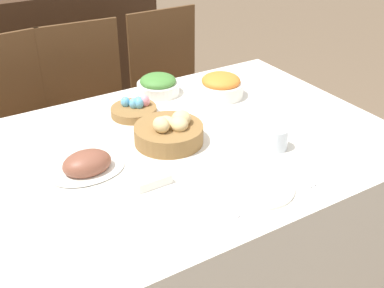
{
  "coord_description": "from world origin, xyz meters",
  "views": [
    {
      "loc": [
        -0.77,
        -1.32,
        1.64
      ],
      "look_at": [
        -0.02,
        -0.08,
        0.79
      ],
      "focal_mm": 45.0,
      "sensor_mm": 36.0,
      "label": 1
    }
  ],
  "objects_px": {
    "bread_basket": "(170,132)",
    "sideboard": "(44,65)",
    "chair_far_right": "(173,91)",
    "butter_dish": "(151,179)",
    "ham_platter": "(87,165)",
    "egg_basket": "(135,109)",
    "chair_far_center": "(92,111)",
    "dinner_plate": "(257,187)",
    "chair_far_left": "(20,129)",
    "spoon": "(298,172)",
    "knife": "(291,175)",
    "drinking_cup": "(276,138)",
    "fork": "(220,202)",
    "carrot_bowl": "(221,86)",
    "green_salad_bowl": "(158,85)"
  },
  "relations": [
    {
      "from": "fork",
      "to": "knife",
      "type": "relative_size",
      "value": 1.0
    },
    {
      "from": "chair_far_right",
      "to": "spoon",
      "type": "distance_m",
      "value": 1.33
    },
    {
      "from": "butter_dish",
      "to": "spoon",
      "type": "bearing_deg",
      "value": -24.2
    },
    {
      "from": "carrot_bowl",
      "to": "drinking_cup",
      "type": "xyz_separation_m",
      "value": [
        -0.09,
        -0.47,
        -0.01
      ]
    },
    {
      "from": "ham_platter",
      "to": "egg_basket",
      "type": "bearing_deg",
      "value": 43.64
    },
    {
      "from": "carrot_bowl",
      "to": "drinking_cup",
      "type": "distance_m",
      "value": 0.48
    },
    {
      "from": "spoon",
      "to": "chair_far_center",
      "type": "bearing_deg",
      "value": 105.47
    },
    {
      "from": "egg_basket",
      "to": "fork",
      "type": "relative_size",
      "value": 1.07
    },
    {
      "from": "chair_far_center",
      "to": "sideboard",
      "type": "bearing_deg",
      "value": 94.89
    },
    {
      "from": "egg_basket",
      "to": "knife",
      "type": "height_order",
      "value": "egg_basket"
    },
    {
      "from": "dinner_plate",
      "to": "drinking_cup",
      "type": "height_order",
      "value": "drinking_cup"
    },
    {
      "from": "knife",
      "to": "butter_dish",
      "type": "height_order",
      "value": "butter_dish"
    },
    {
      "from": "bread_basket",
      "to": "egg_basket",
      "type": "bearing_deg",
      "value": 92.99
    },
    {
      "from": "chair_far_center",
      "to": "spoon",
      "type": "distance_m",
      "value": 1.34
    },
    {
      "from": "bread_basket",
      "to": "drinking_cup",
      "type": "relative_size",
      "value": 3.0
    },
    {
      "from": "chair_far_center",
      "to": "ham_platter",
      "type": "xyz_separation_m",
      "value": [
        -0.34,
        -0.92,
        0.28
      ]
    },
    {
      "from": "sideboard",
      "to": "drinking_cup",
      "type": "distance_m",
      "value": 2.03
    },
    {
      "from": "fork",
      "to": "drinking_cup",
      "type": "xyz_separation_m",
      "value": [
        0.35,
        0.16,
        0.04
      ]
    },
    {
      "from": "sideboard",
      "to": "drinking_cup",
      "type": "height_order",
      "value": "sideboard"
    },
    {
      "from": "sideboard",
      "to": "dinner_plate",
      "type": "xyz_separation_m",
      "value": [
        0.09,
        -2.15,
        0.28
      ]
    },
    {
      "from": "bread_basket",
      "to": "carrot_bowl",
      "type": "bearing_deg",
      "value": 31.76
    },
    {
      "from": "ham_platter",
      "to": "dinner_plate",
      "type": "bearing_deg",
      "value": -41.21
    },
    {
      "from": "ham_platter",
      "to": "fork",
      "type": "height_order",
      "value": "ham_platter"
    },
    {
      "from": "chair_far_center",
      "to": "drinking_cup",
      "type": "relative_size",
      "value": 11.28
    },
    {
      "from": "egg_basket",
      "to": "drinking_cup",
      "type": "distance_m",
      "value": 0.59
    },
    {
      "from": "chair_far_left",
      "to": "green_salad_bowl",
      "type": "bearing_deg",
      "value": -47.55
    },
    {
      "from": "spoon",
      "to": "butter_dish",
      "type": "bearing_deg",
      "value": 160.27
    },
    {
      "from": "dinner_plate",
      "to": "spoon",
      "type": "height_order",
      "value": "dinner_plate"
    },
    {
      "from": "chair_far_right",
      "to": "chair_far_left",
      "type": "height_order",
      "value": "same"
    },
    {
      "from": "chair_far_left",
      "to": "fork",
      "type": "xyz_separation_m",
      "value": [
        0.31,
        -1.29,
        0.26
      ]
    },
    {
      "from": "egg_basket",
      "to": "butter_dish",
      "type": "bearing_deg",
      "value": -109.33
    },
    {
      "from": "ham_platter",
      "to": "butter_dish",
      "type": "xyz_separation_m",
      "value": [
        0.15,
        -0.17,
        -0.01
      ]
    },
    {
      "from": "chair_far_center",
      "to": "carrot_bowl",
      "type": "relative_size",
      "value": 4.78
    },
    {
      "from": "spoon",
      "to": "drinking_cup",
      "type": "distance_m",
      "value": 0.17
    },
    {
      "from": "green_salad_bowl",
      "to": "chair_far_left",
      "type": "bearing_deg",
      "value": 137.61
    },
    {
      "from": "dinner_plate",
      "to": "spoon",
      "type": "xyz_separation_m",
      "value": [
        0.17,
        0.0,
        -0.0
      ]
    },
    {
      "from": "bread_basket",
      "to": "spoon",
      "type": "relative_size",
      "value": 1.45
    },
    {
      "from": "spoon",
      "to": "drinking_cup",
      "type": "relative_size",
      "value": 2.07
    },
    {
      "from": "chair_far_center",
      "to": "spoon",
      "type": "xyz_separation_m",
      "value": [
        0.25,
        -1.29,
        0.26
      ]
    },
    {
      "from": "egg_basket",
      "to": "bread_basket",
      "type": "bearing_deg",
      "value": -87.01
    },
    {
      "from": "chair_far_right",
      "to": "butter_dish",
      "type": "xyz_separation_m",
      "value": [
        -0.69,
        -1.09,
        0.27
      ]
    },
    {
      "from": "chair_far_right",
      "to": "dinner_plate",
      "type": "relative_size",
      "value": 4.07
    },
    {
      "from": "butter_dish",
      "to": "chair_far_left",
      "type": "bearing_deg",
      "value": 99.58
    },
    {
      "from": "chair_far_right",
      "to": "fork",
      "type": "height_order",
      "value": "chair_far_right"
    },
    {
      "from": "fork",
      "to": "chair_far_right",
      "type": "bearing_deg",
      "value": 62.13
    },
    {
      "from": "chair_far_left",
      "to": "butter_dish",
      "type": "relative_size",
      "value": 8.2
    },
    {
      "from": "fork",
      "to": "butter_dish",
      "type": "height_order",
      "value": "butter_dish"
    },
    {
      "from": "ham_platter",
      "to": "sideboard",
      "type": "bearing_deg",
      "value": 79.46
    },
    {
      "from": "bread_basket",
      "to": "sideboard",
      "type": "bearing_deg",
      "value": 89.86
    },
    {
      "from": "egg_basket",
      "to": "spoon",
      "type": "height_order",
      "value": "egg_basket"
    }
  ]
}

